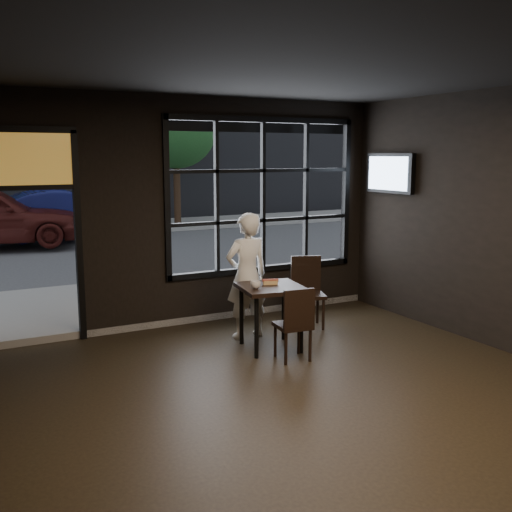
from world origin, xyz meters
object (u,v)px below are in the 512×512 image
cafe_table (271,317)px  navy_car (66,214)px  chair_near (293,323)px  man (247,276)px

cafe_table → navy_car: 10.79m
navy_car → chair_near: bearing=-177.8°
cafe_table → man: bearing=103.4°
chair_near → man: (-0.08, 1.03, 0.39)m
cafe_table → chair_near: size_ratio=0.91×
cafe_table → navy_car: navy_car is taller
cafe_table → man: size_ratio=0.49×
man → navy_car: bearing=-89.7°
chair_near → navy_car: 11.26m
cafe_table → navy_car: bearing=101.1°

